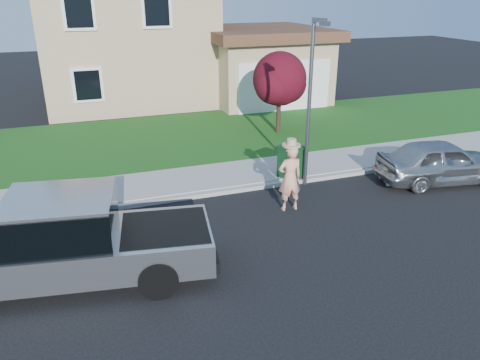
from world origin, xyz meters
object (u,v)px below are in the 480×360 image
pickup_truck (71,242)px  sedan (442,162)px  ornamental_tree (280,81)px  woman (290,177)px  trash_bin (291,161)px  street_lamp (311,95)px

pickup_truck → sedan: (10.62, 1.68, -0.20)m
pickup_truck → sedan: pickup_truck is taller
sedan → ornamental_tree: size_ratio=1.23×
ornamental_tree → woman: bearing=-111.8°
ornamental_tree → trash_bin: ornamental_tree is taller
pickup_truck → ornamental_tree: (8.06, 7.97, 1.27)m
sedan → street_lamp: bearing=82.7°
woman → trash_bin: (0.87, 1.77, -0.29)m
pickup_truck → street_lamp: bearing=32.3°
trash_bin → pickup_truck: bearing=-177.4°
woman → street_lamp: (1.20, 1.36, 1.79)m
woman → sedan: 5.15m
ornamental_tree → trash_bin: (-1.71, -4.70, -1.49)m
trash_bin → street_lamp: size_ratio=0.20×
trash_bin → street_lamp: 2.15m
street_lamp → woman: bearing=-140.5°
woman → trash_bin: 1.99m
ornamental_tree → trash_bin: bearing=-110.0°
sedan → trash_bin: 4.55m
ornamental_tree → trash_bin: 5.22m
woman → ornamental_tree: bearing=-110.1°
woman → trash_bin: bearing=-114.7°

